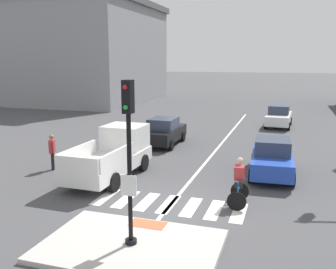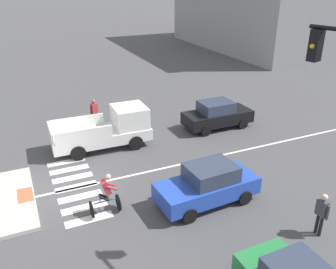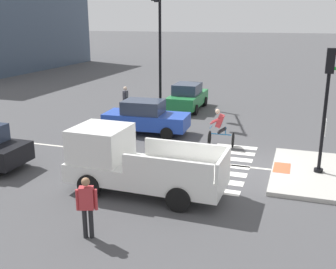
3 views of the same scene
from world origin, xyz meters
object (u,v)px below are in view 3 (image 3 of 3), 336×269
traffic_light_mast (158,24)px  pedestrian_waiting_far_side (126,98)px  signal_pole (326,100)px  pickup_truck_white_westbound_near (132,163)px  car_blue_eastbound_mid (146,117)px  pedestrian_at_curb_left (87,203)px  car_green_cross_right (188,97)px  cyclist (220,127)px

traffic_light_mast → pedestrian_waiting_far_side: (-3.09, 0.97, -4.13)m
signal_pole → pickup_truck_white_westbound_near: signal_pole is taller
car_blue_eastbound_mid → pickup_truck_white_westbound_near: 6.93m
traffic_light_mast → pedestrian_at_curb_left: traffic_light_mast is taller
car_blue_eastbound_mid → car_green_cross_right: 5.83m
traffic_light_mast → cyclist: 10.12m
car_green_cross_right → cyclist: cyclist is taller
pickup_truck_white_westbound_near → pedestrian_at_curb_left: 3.11m
signal_pole → cyclist: signal_pole is taller
signal_pole → traffic_light_mast: traffic_light_mast is taller
pedestrian_at_curb_left → traffic_light_mast: bearing=13.2°
pedestrian_at_curb_left → car_blue_eastbound_mid: bearing=12.8°
car_green_cross_right → signal_pole: bearing=-140.6°
car_green_cross_right → pickup_truck_white_westbound_near: size_ratio=0.80×
signal_pole → pickup_truck_white_westbound_near: bearing=119.4°
car_green_cross_right → pickup_truck_white_westbound_near: pickup_truck_white_westbound_near is taller
pedestrian_at_curb_left → pedestrian_waiting_far_side: 13.89m
car_green_cross_right → pedestrian_at_curb_left: 15.61m
signal_pole → pedestrian_waiting_far_side: bearing=57.8°
signal_pole → pedestrian_waiting_far_side: signal_pole is taller
pedestrian_at_curb_left → signal_pole: bearing=-42.0°
traffic_light_mast → car_green_cross_right: bearing=-106.3°
pedestrian_waiting_far_side → signal_pole: bearing=-122.2°
traffic_light_mast → pedestrian_waiting_far_side: bearing=162.5°
signal_pole → cyclist: 5.09m
pickup_truck_white_westbound_near → pedestrian_waiting_far_side: (9.93, 4.69, 0.00)m
car_green_cross_right → pedestrian_waiting_far_side: (-2.47, 3.08, 0.17)m
traffic_light_mast → pickup_truck_white_westbound_near: 14.15m
signal_pole → car_blue_eastbound_mid: signal_pole is taller
pickup_truck_white_westbound_near → pedestrian_at_curb_left: pickup_truck_white_westbound_near is taller
traffic_light_mast → pedestrian_at_curb_left: size_ratio=4.48×
traffic_light_mast → car_blue_eastbound_mid: traffic_light_mast is taller
car_green_cross_right → cyclist: size_ratio=2.45×
car_blue_eastbound_mid → pedestrian_at_curb_left: 9.95m
traffic_light_mast → car_green_cross_right: size_ratio=1.81×
car_blue_eastbound_mid → pedestrian_at_curb_left: pedestrian_at_curb_left is taller
car_blue_eastbound_mid → pedestrian_waiting_far_side: bearing=37.5°
traffic_light_mast → pickup_truck_white_westbound_near: size_ratio=1.45×
traffic_light_mast → cyclist: size_ratio=4.45×
car_green_cross_right → cyclist: 7.55m
car_blue_eastbound_mid → signal_pole: bearing=-112.4°
signal_pole → car_green_cross_right: size_ratio=1.06×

